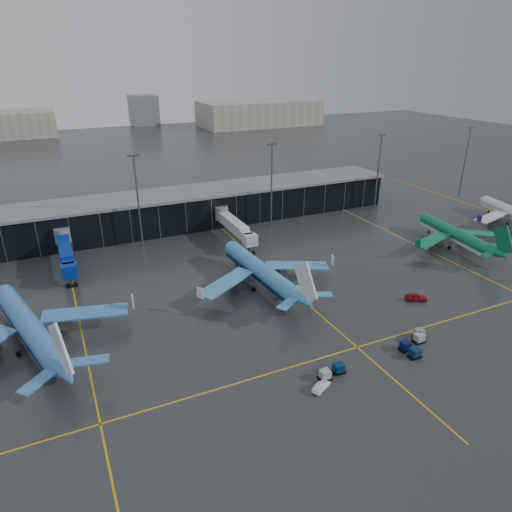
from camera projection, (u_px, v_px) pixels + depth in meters
name	position (u px, v px, depth m)	size (l,w,h in m)	color
ground	(271.00, 320.00, 91.47)	(600.00, 600.00, 0.00)	#282B2D
terminal_pier	(182.00, 209.00, 140.86)	(142.00, 17.00, 10.70)	black
jet_bridges	(66.00, 252.00, 111.90)	(94.00, 27.50, 7.20)	#595B60
flood_masts	(209.00, 190.00, 129.45)	(203.00, 0.50, 25.50)	#595B60
distant_hangars	(166.00, 117.00, 331.79)	(260.00, 71.00, 22.00)	#B2AD99
taxi_lines	(289.00, 288.00, 104.14)	(220.00, 120.00, 0.02)	gold
airliner_arkefly	(25.00, 314.00, 81.04)	(37.32, 42.50, 13.06)	#3B75C2
airliner_klm_near	(260.00, 261.00, 103.26)	(35.08, 39.95, 12.28)	#3E8ECD
airliner_aer_lingus	(456.00, 227.00, 125.48)	(31.71, 36.12, 11.10)	#0D7248
baggage_carts	(389.00, 352.00, 80.26)	(24.89, 5.98, 1.70)	black
mobile_airstair	(308.00, 295.00, 99.30)	(3.34, 3.83, 3.45)	silver
service_van_red	(416.00, 297.00, 98.60)	(1.87, 4.64, 1.58)	maroon
service_van_white	(321.00, 386.00, 72.09)	(1.31, 3.76, 1.24)	white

